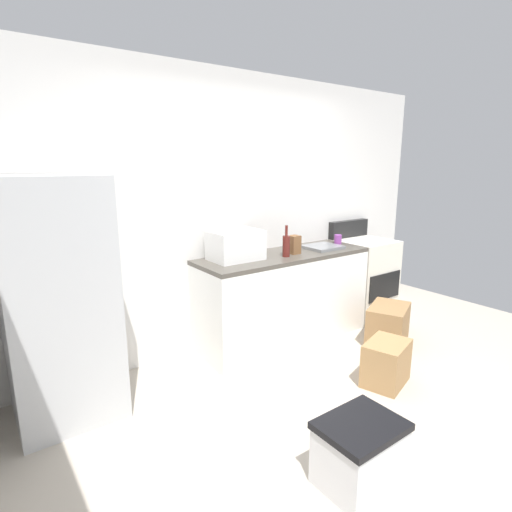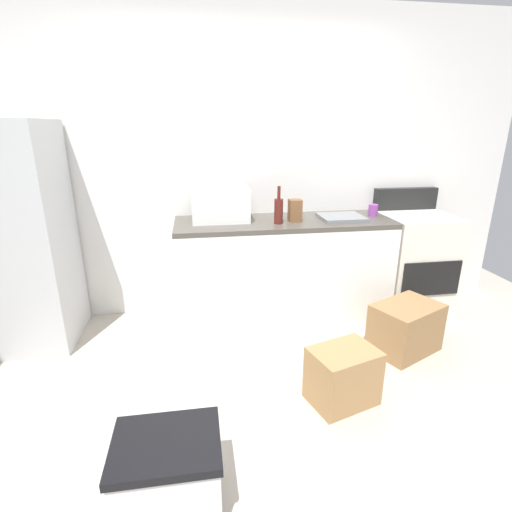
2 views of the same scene
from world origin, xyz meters
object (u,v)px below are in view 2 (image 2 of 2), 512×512
object	(u,v)px
cardboard_box_large	(405,328)
storage_bin	(169,475)
refrigerator	(17,239)
microwave	(220,204)
coffee_mug	(373,210)
knife_block	(295,210)
stove_oven	(412,262)
wine_bottle	(279,210)
cardboard_box_medium	(343,376)

from	to	relation	value
cardboard_box_large	storage_bin	size ratio (longest dim) A/B	1.08
refrigerator	storage_bin	xyz separation A→B (m)	(1.16, -1.68, -0.65)
microwave	cardboard_box_large	distance (m)	1.75
coffee_mug	knife_block	bearing A→B (deg)	-172.51
refrigerator	stove_oven	bearing A→B (deg)	0.97
stove_oven	knife_block	distance (m)	1.26
cardboard_box_large	microwave	bearing A→B (deg)	150.92
knife_block	microwave	bearing A→B (deg)	167.97
refrigerator	microwave	bearing A→B (deg)	4.69
wine_bottle	knife_block	bearing A→B (deg)	20.32
refrigerator	knife_block	world-z (taller)	refrigerator
coffee_mug	cardboard_box_large	xyz separation A→B (m)	(0.01, -0.71, -0.76)
microwave	coffee_mug	bearing A→B (deg)	-1.42
cardboard_box_large	cardboard_box_medium	xyz separation A→B (m)	(-0.68, -0.49, -0.01)
stove_oven	cardboard_box_large	xyz separation A→B (m)	(-0.41, -0.67, -0.28)
stove_oven	microwave	xyz separation A→B (m)	(-1.74, 0.07, 0.57)
wine_bottle	coffee_mug	world-z (taller)	wine_bottle
cardboard_box_medium	coffee_mug	bearing A→B (deg)	60.53
stove_oven	cardboard_box_large	bearing A→B (deg)	-121.13
refrigerator	cardboard_box_medium	distance (m)	2.53
wine_bottle	cardboard_box_large	world-z (taller)	wine_bottle
stove_oven	cardboard_box_large	size ratio (longest dim) A/B	2.21
refrigerator	cardboard_box_large	distance (m)	3.00
stove_oven	coffee_mug	xyz separation A→B (m)	(-0.42, 0.04, 0.48)
knife_block	cardboard_box_large	size ratio (longest dim) A/B	0.36
microwave	cardboard_box_medium	xyz separation A→B (m)	(0.65, -1.23, -0.86)
microwave	coffee_mug	xyz separation A→B (m)	(1.33, -0.03, -0.09)
cardboard_box_large	coffee_mug	bearing A→B (deg)	90.77
microwave	knife_block	xyz separation A→B (m)	(0.60, -0.13, -0.05)
knife_block	cardboard_box_large	bearing A→B (deg)	-39.92
cardboard_box_large	stove_oven	bearing A→B (deg)	58.87
refrigerator	storage_bin	world-z (taller)	refrigerator
cardboard_box_large	storage_bin	xyz separation A→B (m)	(-1.70, -1.06, 0.00)
refrigerator	cardboard_box_medium	xyz separation A→B (m)	(2.18, -1.10, -0.67)
knife_block	coffee_mug	bearing A→B (deg)	7.49
cardboard_box_medium	cardboard_box_large	bearing A→B (deg)	35.32
cardboard_box_large	cardboard_box_medium	distance (m)	0.84
microwave	wine_bottle	world-z (taller)	wine_bottle
refrigerator	cardboard_box_medium	bearing A→B (deg)	-26.82
refrigerator	cardboard_box_large	bearing A→B (deg)	-12.15
stove_oven	wine_bottle	xyz separation A→B (m)	(-1.29, -0.11, 0.54)
stove_oven	knife_block	xyz separation A→B (m)	(-1.14, -0.06, 0.52)
stove_oven	wine_bottle	world-z (taller)	wine_bottle
refrigerator	wine_bottle	bearing A→B (deg)	-1.67
knife_block	wine_bottle	bearing A→B (deg)	-159.68
microwave	storage_bin	world-z (taller)	microwave
stove_oven	refrigerator	bearing A→B (deg)	-179.03
wine_bottle	storage_bin	world-z (taller)	wine_bottle
wine_bottle	cardboard_box_medium	size ratio (longest dim) A/B	0.76
stove_oven	cardboard_box_medium	bearing A→B (deg)	-133.30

